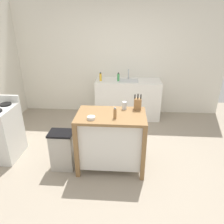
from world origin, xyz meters
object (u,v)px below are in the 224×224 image
(trash_bin, at_px, (63,150))
(bottle_dish_soap, at_px, (101,77))
(drinking_cup, at_px, (124,105))
(sink_faucet, at_px, (128,74))
(bowl_stoneware_deep, at_px, (91,118))
(pepper_grinder, at_px, (115,113))
(knife_block, at_px, (138,104))
(bottle_spray_cleaner, at_px, (118,77))
(kitchen_island, at_px, (111,138))

(trash_bin, bearing_deg, bottle_dish_soap, 78.95)
(drinking_cup, height_order, sink_faucet, sink_faucet)
(bowl_stoneware_deep, xyz_separation_m, pepper_grinder, (0.33, 0.06, 0.06))
(drinking_cup, xyz_separation_m, sink_faucet, (0.06, 1.85, 0.04))
(trash_bin, distance_m, bottle_dish_soap, 2.07)
(knife_block, xyz_separation_m, pepper_grinder, (-0.32, -0.34, -0.01))
(trash_bin, relative_size, bottle_dish_soap, 3.35)
(bottle_dish_soap, bearing_deg, bottle_spray_cleaner, 2.69)
(bottle_dish_soap, bearing_deg, pepper_grinder, -77.50)
(bowl_stoneware_deep, bearing_deg, sink_faucet, 77.06)
(pepper_grinder, xyz_separation_m, bottle_spray_cleaner, (-0.04, 1.98, -0.01))
(kitchen_island, height_order, sink_faucet, sink_faucet)
(bowl_stoneware_deep, relative_size, trash_bin, 0.18)
(bottle_dish_soap, bearing_deg, sink_faucet, 19.64)
(pepper_grinder, relative_size, bottle_spray_cleaner, 0.89)
(bowl_stoneware_deep, height_order, bottle_spray_cleaner, bottle_spray_cleaner)
(kitchen_island, bearing_deg, bottle_spray_cleaner, 89.15)
(kitchen_island, bearing_deg, bottle_dish_soap, 101.40)
(knife_block, relative_size, sink_faucet, 1.13)
(kitchen_island, xyz_separation_m, pepper_grinder, (0.06, -0.12, 0.48))
(knife_block, bearing_deg, trash_bin, -164.76)
(kitchen_island, distance_m, bottle_spray_cleaner, 1.92)
(drinking_cup, distance_m, bottle_spray_cleaner, 1.65)
(kitchen_island, height_order, bottle_spray_cleaner, bottle_spray_cleaner)
(knife_block, height_order, sink_faucet, knife_block)
(drinking_cup, relative_size, trash_bin, 0.19)
(kitchen_island, relative_size, bottle_spray_cleaner, 5.45)
(trash_bin, relative_size, sink_faucet, 2.86)
(kitchen_island, bearing_deg, bowl_stoneware_deep, -145.79)
(kitchen_island, relative_size, pepper_grinder, 6.13)
(knife_block, relative_size, drinking_cup, 2.12)
(drinking_cup, bearing_deg, bottle_dish_soap, 109.00)
(trash_bin, height_order, sink_faucet, sink_faucet)
(bottle_dish_soap, bearing_deg, knife_block, -64.91)
(bottle_spray_cleaner, bearing_deg, drinking_cup, -84.41)
(knife_block, bearing_deg, bowl_stoneware_deep, -148.56)
(drinking_cup, relative_size, bottle_spray_cleaner, 0.63)
(kitchen_island, bearing_deg, knife_block, 29.47)
(bottle_spray_cleaner, height_order, bottle_dish_soap, bottle_dish_soap)
(bottle_spray_cleaner, bearing_deg, bowl_stoneware_deep, -98.09)
(trash_bin, xyz_separation_m, sink_faucet, (1.00, 2.15, 0.68))
(bowl_stoneware_deep, xyz_separation_m, bottle_dish_soap, (-0.11, 2.02, 0.05))
(bowl_stoneware_deep, relative_size, pepper_grinder, 0.68)
(sink_faucet, bearing_deg, bottle_dish_soap, -160.36)
(drinking_cup, bearing_deg, knife_block, 1.26)
(pepper_grinder, bearing_deg, drinking_cup, 69.51)
(bowl_stoneware_deep, relative_size, drinking_cup, 0.95)
(drinking_cup, relative_size, bottle_dish_soap, 0.62)
(knife_block, xyz_separation_m, sink_faucet, (-0.14, 1.84, 0.00))
(knife_block, height_order, trash_bin, knife_block)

